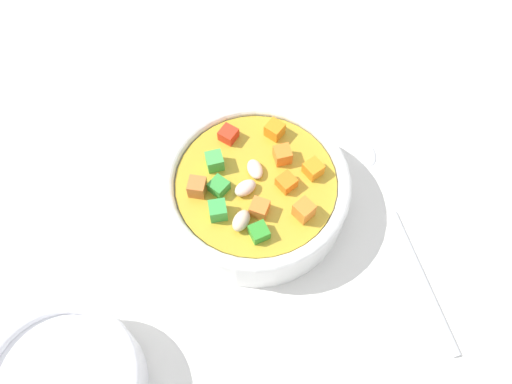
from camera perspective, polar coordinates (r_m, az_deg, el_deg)
The scene contains 3 objects.
ground_plane at distance 53.80cm, azimuth 0.00°, elevation -1.77°, with size 140.00×140.00×2.00cm, color silver.
soup_bowl_main at distance 50.39cm, azimuth -0.01°, elevation 0.16°, with size 18.17×18.17×6.36cm.
spoon at distance 53.08cm, azimuth 16.00°, elevation -4.43°, with size 13.18×21.76×0.88cm.
Camera 1 is at (-16.96, -16.96, 47.16)cm, focal length 36.13 mm.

